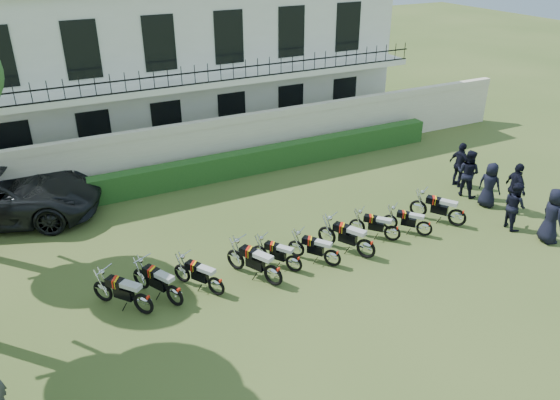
{
  "coord_description": "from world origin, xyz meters",
  "views": [
    {
      "loc": [
        -7.32,
        -12.14,
        9.19
      ],
      "look_at": [
        -0.11,
        2.03,
        1.28
      ],
      "focal_mm": 35.0,
      "sensor_mm": 36.0,
      "label": 1
    }
  ],
  "objects_px": {
    "motorcycle_0": "(143,299)",
    "motorcycle_4": "(294,260)",
    "motorcycle_8": "(425,225)",
    "suv": "(0,195)",
    "officer_0": "(552,216)",
    "officer_1": "(514,206)",
    "motorcycle_7": "(393,229)",
    "motorcycle_9": "(458,213)",
    "motorcycle_1": "(174,291)",
    "officer_3": "(490,185)",
    "motorcycle_6": "(366,244)",
    "officer_5": "(460,165)",
    "motorcycle_2": "(216,282)",
    "motorcycle_3": "(273,270)",
    "officer_4": "(468,173)",
    "officer_2": "(515,188)",
    "motorcycle_5": "(333,254)"
  },
  "relations": [
    {
      "from": "motorcycle_0",
      "to": "motorcycle_4",
      "type": "distance_m",
      "value": 4.49
    },
    {
      "from": "motorcycle_8",
      "to": "suv",
      "type": "height_order",
      "value": "suv"
    },
    {
      "from": "officer_0",
      "to": "officer_1",
      "type": "bearing_deg",
      "value": 35.16
    },
    {
      "from": "motorcycle_7",
      "to": "motorcycle_9",
      "type": "relative_size",
      "value": 0.8
    },
    {
      "from": "motorcycle_1",
      "to": "motorcycle_7",
      "type": "xyz_separation_m",
      "value": [
        7.36,
        0.12,
        -0.06
      ]
    },
    {
      "from": "officer_3",
      "to": "motorcycle_6",
      "type": "bearing_deg",
      "value": 80.26
    },
    {
      "from": "officer_0",
      "to": "officer_3",
      "type": "bearing_deg",
      "value": 16.4
    },
    {
      "from": "motorcycle_9",
      "to": "officer_5",
      "type": "height_order",
      "value": "officer_5"
    },
    {
      "from": "suv",
      "to": "officer_3",
      "type": "relative_size",
      "value": 3.96
    },
    {
      "from": "motorcycle_2",
      "to": "officer_0",
      "type": "bearing_deg",
      "value": -42.75
    },
    {
      "from": "motorcycle_1",
      "to": "motorcycle_3",
      "type": "xyz_separation_m",
      "value": [
        2.79,
        -0.36,
        0.02
      ]
    },
    {
      "from": "motorcycle_8",
      "to": "motorcycle_4",
      "type": "bearing_deg",
      "value": 139.63
    },
    {
      "from": "suv",
      "to": "officer_4",
      "type": "bearing_deg",
      "value": -91.37
    },
    {
      "from": "motorcycle_9",
      "to": "officer_3",
      "type": "xyz_separation_m",
      "value": [
        2.11,
        0.69,
        0.34
      ]
    },
    {
      "from": "motorcycle_3",
      "to": "officer_2",
      "type": "height_order",
      "value": "officer_2"
    },
    {
      "from": "officer_2",
      "to": "officer_4",
      "type": "distance_m",
      "value": 1.89
    },
    {
      "from": "suv",
      "to": "officer_0",
      "type": "xyz_separation_m",
      "value": [
        15.79,
        -9.72,
        0.01
      ]
    },
    {
      "from": "officer_3",
      "to": "officer_1",
      "type": "bearing_deg",
      "value": 144.1
    },
    {
      "from": "motorcycle_4",
      "to": "motorcycle_9",
      "type": "relative_size",
      "value": 0.85
    },
    {
      "from": "motorcycle_6",
      "to": "officer_3",
      "type": "xyz_separation_m",
      "value": [
        6.08,
        0.96,
        0.33
      ]
    },
    {
      "from": "motorcycle_0",
      "to": "officer_3",
      "type": "relative_size",
      "value": 0.95
    },
    {
      "from": "motorcycle_2",
      "to": "motorcycle_6",
      "type": "distance_m",
      "value": 4.83
    },
    {
      "from": "motorcycle_2",
      "to": "officer_0",
      "type": "height_order",
      "value": "officer_0"
    },
    {
      "from": "motorcycle_5",
      "to": "motorcycle_1",
      "type": "bearing_deg",
      "value": 140.34
    },
    {
      "from": "motorcycle_3",
      "to": "motorcycle_5",
      "type": "height_order",
      "value": "motorcycle_3"
    },
    {
      "from": "motorcycle_3",
      "to": "officer_5",
      "type": "height_order",
      "value": "officer_5"
    },
    {
      "from": "suv",
      "to": "officer_2",
      "type": "height_order",
      "value": "officer_2"
    },
    {
      "from": "suv",
      "to": "motorcycle_9",
      "type": "bearing_deg",
      "value": -99.93
    },
    {
      "from": "motorcycle_3",
      "to": "officer_3",
      "type": "relative_size",
      "value": 1.11
    },
    {
      "from": "motorcycle_5",
      "to": "suv",
      "type": "xyz_separation_m",
      "value": [
        -8.7,
        7.82,
        0.49
      ]
    },
    {
      "from": "motorcycle_6",
      "to": "officer_4",
      "type": "bearing_deg",
      "value": -10.11
    },
    {
      "from": "officer_2",
      "to": "officer_5",
      "type": "bearing_deg",
      "value": 19.79
    },
    {
      "from": "motorcycle_8",
      "to": "officer_2",
      "type": "distance_m",
      "value": 4.01
    },
    {
      "from": "motorcycle_2",
      "to": "officer_1",
      "type": "bearing_deg",
      "value": -36.61
    },
    {
      "from": "motorcycle_4",
      "to": "officer_0",
      "type": "distance_m",
      "value": 8.56
    },
    {
      "from": "motorcycle_2",
      "to": "officer_5",
      "type": "relative_size",
      "value": 0.87
    },
    {
      "from": "motorcycle_2",
      "to": "officer_5",
      "type": "height_order",
      "value": "officer_5"
    },
    {
      "from": "motorcycle_5",
      "to": "motorcycle_4",
      "type": "bearing_deg",
      "value": 130.99
    },
    {
      "from": "officer_4",
      "to": "motorcycle_4",
      "type": "bearing_deg",
      "value": 82.7
    },
    {
      "from": "motorcycle_3",
      "to": "officer_1",
      "type": "relative_size",
      "value": 1.13
    },
    {
      "from": "suv",
      "to": "motorcycle_3",
      "type": "bearing_deg",
      "value": -120.9
    },
    {
      "from": "suv",
      "to": "officer_1",
      "type": "bearing_deg",
      "value": -99.9
    },
    {
      "from": "motorcycle_8",
      "to": "officer_1",
      "type": "distance_m",
      "value": 3.21
    },
    {
      "from": "motorcycle_5",
      "to": "officer_0",
      "type": "distance_m",
      "value": 7.36
    },
    {
      "from": "motorcycle_5",
      "to": "motorcycle_8",
      "type": "distance_m",
      "value": 3.69
    },
    {
      "from": "officer_5",
      "to": "motorcycle_6",
      "type": "bearing_deg",
      "value": 111.0
    },
    {
      "from": "motorcycle_8",
      "to": "motorcycle_3",
      "type": "bearing_deg",
      "value": 143.24
    },
    {
      "from": "officer_5",
      "to": "officer_4",
      "type": "bearing_deg",
      "value": 153.29
    },
    {
      "from": "motorcycle_8",
      "to": "officer_2",
      "type": "bearing_deg",
      "value": -40.25
    },
    {
      "from": "motorcycle_0",
      "to": "officer_1",
      "type": "height_order",
      "value": "officer_1"
    }
  ]
}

